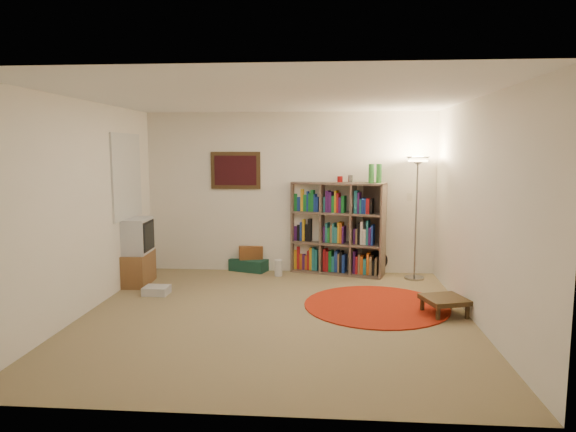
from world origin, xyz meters
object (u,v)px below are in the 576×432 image
object	(u,v)px
side_table	(445,300)
tv_stand	(134,252)
bookshelf	(337,229)
suitcase	(250,264)
floor_fan	(377,262)
floor_lamp	(417,178)

from	to	relation	value
side_table	tv_stand	bearing A→B (deg)	165.23
bookshelf	tv_stand	world-z (taller)	bookshelf
bookshelf	side_table	size ratio (longest dim) A/B	2.96
tv_stand	suitcase	xyz separation A→B (m)	(1.53, 0.96, -0.37)
suitcase	side_table	world-z (taller)	side_table
bookshelf	side_table	xyz separation A→B (m)	(1.23, -1.98, -0.51)
floor_fan	tv_stand	size ratio (longest dim) A/B	0.38
floor_lamp	suitcase	distance (m)	2.93
tv_stand	bookshelf	bearing A→B (deg)	14.56
floor_fan	tv_stand	xyz separation A→B (m)	(-3.55, -0.92, 0.28)
suitcase	side_table	distance (m)	3.32
bookshelf	suitcase	size ratio (longest dim) A/B	2.55
floor_lamp	floor_fan	size ratio (longest dim) A/B	4.97
tv_stand	side_table	size ratio (longest dim) A/B	1.65
floor_fan	floor_lamp	bearing A→B (deg)	-36.13
floor_lamp	suitcase	world-z (taller)	floor_lamp
suitcase	side_table	xyz separation A→B (m)	(2.61, -2.06, 0.08)
tv_stand	side_table	distance (m)	4.29
floor_lamp	floor_fan	xyz separation A→B (m)	(-0.52, 0.32, -1.33)
floor_fan	suitcase	distance (m)	2.02
floor_lamp	tv_stand	world-z (taller)	floor_lamp
suitcase	tv_stand	bearing A→B (deg)	-128.75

